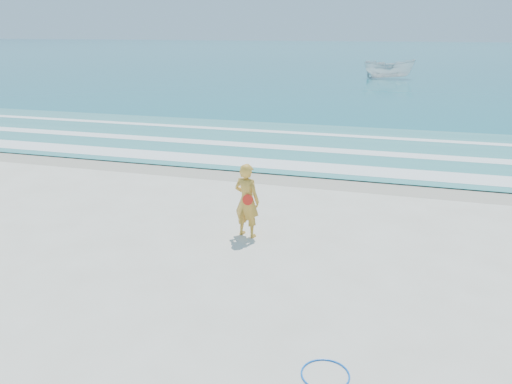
# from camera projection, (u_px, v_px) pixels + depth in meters

# --- Properties ---
(ground) EXTENTS (400.00, 400.00, 0.00)m
(ground) POSITION_uv_depth(u_px,v_px,m) (207.00, 303.00, 9.69)
(ground) COLOR silver
(ground) RESTS_ON ground
(wet_sand) EXTENTS (400.00, 2.40, 0.00)m
(wet_sand) POSITION_uv_depth(u_px,v_px,m) (299.00, 177.00, 17.90)
(wet_sand) COLOR #B2A893
(wet_sand) RESTS_ON ground
(ocean) EXTENTS (400.00, 190.00, 0.04)m
(ocean) POSITION_uv_depth(u_px,v_px,m) (390.00, 53.00, 105.42)
(ocean) COLOR #19727F
(ocean) RESTS_ON ground
(shallow) EXTENTS (400.00, 10.00, 0.01)m
(shallow) POSITION_uv_depth(u_px,v_px,m) (322.00, 146.00, 22.44)
(shallow) COLOR #59B7AD
(shallow) RESTS_ON ocean
(foam_near) EXTENTS (400.00, 1.40, 0.01)m
(foam_near) POSITION_uv_depth(u_px,v_px,m) (306.00, 166.00, 19.07)
(foam_near) COLOR white
(foam_near) RESTS_ON shallow
(foam_mid) EXTENTS (400.00, 0.90, 0.01)m
(foam_mid) POSITION_uv_depth(u_px,v_px,m) (319.00, 150.00, 21.71)
(foam_mid) COLOR white
(foam_mid) RESTS_ON shallow
(foam_far) EXTENTS (400.00, 0.60, 0.01)m
(foam_far) POSITION_uv_depth(u_px,v_px,m) (330.00, 135.00, 24.72)
(foam_far) COLOR white
(foam_far) RESTS_ON shallow
(hoop) EXTENTS (0.89, 0.89, 0.03)m
(hoop) POSITION_uv_depth(u_px,v_px,m) (325.00, 375.00, 7.68)
(hoop) COLOR blue
(hoop) RESTS_ON ground
(boat) EXTENTS (5.23, 2.20, 1.98)m
(boat) POSITION_uv_depth(u_px,v_px,m) (389.00, 69.00, 51.85)
(boat) COLOR silver
(boat) RESTS_ON ocean
(woman) EXTENTS (0.80, 0.63, 1.92)m
(woman) POSITION_uv_depth(u_px,v_px,m) (247.00, 200.00, 12.56)
(woman) COLOR gold
(woman) RESTS_ON ground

